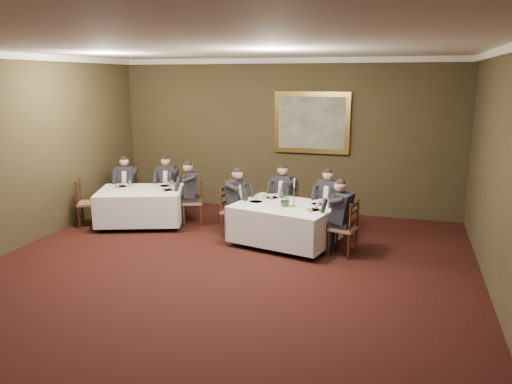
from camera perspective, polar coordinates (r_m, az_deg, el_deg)
The scene contains 26 objects.
ground at distance 7.45m, azimuth -6.18°, elevation -11.44°, with size 10.00×10.00×0.00m, color black.
ceiling at distance 6.80m, azimuth -6.92°, elevation 16.51°, with size 8.00×10.00×0.10m, color silver.
back_wall at distance 11.62m, azimuth 3.34°, elevation 6.41°, with size 8.00×0.10×3.50m, color #38311C.
crown_molding at distance 6.80m, azimuth -6.91°, elevation 16.01°, with size 8.00×10.00×0.12m.
table_main at distance 9.34m, azimuth 3.35°, elevation -3.35°, with size 2.09×1.77×0.67m.
table_second at distance 10.84m, azimuth -13.00°, elevation -1.37°, with size 2.09×1.84×0.67m.
chair_main_backleft at distance 10.40m, azimuth 3.31°, elevation -2.60°, with size 0.57×0.56×1.00m.
diner_main_backleft at distance 10.34m, azimuth 3.28°, elevation -1.39°, with size 0.56×0.60×1.35m.
chair_main_backright at distance 10.01m, azimuth 8.30°, elevation -3.34°, with size 0.56×0.55×1.00m.
diner_main_backright at distance 9.94m, azimuth 8.31°, elevation -2.09°, with size 0.54×0.59×1.35m.
chair_main_endleft at distance 9.94m, azimuth -2.60°, elevation -3.33°, with size 0.45×0.47×1.00m.
diner_main_endleft at distance 9.88m, azimuth -2.55°, elevation -2.06°, with size 0.51×0.44×1.35m.
chair_main_endright at distance 8.95m, azimuth 9.95°, elevation -5.37°, with size 0.51×0.53×1.00m.
diner_main_endright at distance 8.89m, azimuth 9.94°, elevation -3.96°, with size 0.56×0.50×1.35m.
chair_sec_backleft at distance 11.82m, azimuth -14.46°, elevation -1.09°, with size 0.54×0.52×1.00m.
diner_sec_backleft at distance 11.76m, azimuth -14.53°, elevation -0.03°, with size 0.51×0.57×1.35m.
chair_sec_backright at distance 11.67m, azimuth -9.95°, elevation -1.06°, with size 0.48×0.47×1.00m.
diner_sec_backright at distance 11.61m, azimuth -10.01°, elevation 0.02°, with size 0.45×0.52×1.35m.
chair_sec_endright at distance 10.75m, azimuth -7.16°, elevation -2.17°, with size 0.55×0.57×1.00m.
diner_sec_endright at distance 10.69m, azimuth -7.26°, elevation -0.99°, with size 0.60×0.55×1.35m.
chair_sec_endleft at distance 11.13m, azimuth -18.56°, elevation -2.23°, with size 0.56×0.57×1.00m.
centerpiece at distance 9.11m, azimuth 3.41°, elevation -0.78°, with size 0.26×0.22×0.29m, color #2D5926.
candlestick at distance 9.12m, azimuth 4.36°, elevation -0.45°, with size 0.08×0.08×0.54m.
place_setting_table_main at distance 9.81m, azimuth 2.19°, elevation -0.45°, with size 0.33×0.31×0.14m.
place_setting_table_second at distance 11.20m, azimuth -14.83°, elevation 0.80°, with size 0.33×0.31×0.14m.
painting at distance 11.40m, azimuth 6.38°, elevation 7.87°, with size 1.72×0.09×1.38m.
Camera 1 is at (2.72, -6.22, 3.06)m, focal length 35.00 mm.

